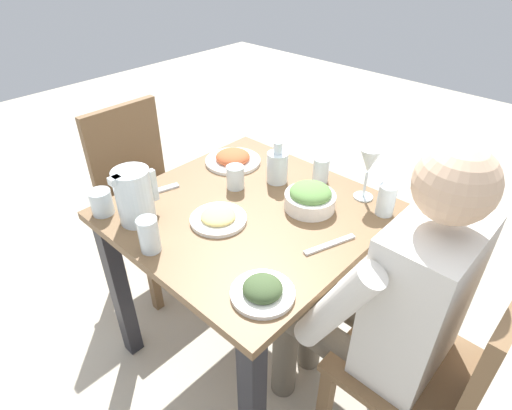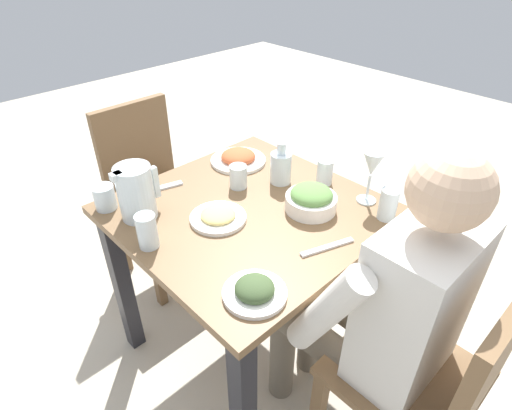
# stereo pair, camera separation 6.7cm
# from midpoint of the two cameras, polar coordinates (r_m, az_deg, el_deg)

# --- Properties ---
(ground_plane) EXTENTS (8.00, 8.00, 0.00)m
(ground_plane) POSITION_cam_midpoint_polar(r_m,az_deg,el_deg) (1.98, -1.89, -18.44)
(ground_plane) COLOR #B7AD99
(dining_table) EXTENTS (0.84, 0.84, 0.74)m
(dining_table) POSITION_cam_midpoint_polar(r_m,az_deg,el_deg) (1.54, -2.31, -4.71)
(dining_table) COLOR brown
(dining_table) RESTS_ON ground_plane
(chair_near) EXTENTS (0.40, 0.40, 0.89)m
(chair_near) POSITION_cam_midpoint_polar(r_m,az_deg,el_deg) (1.38, 22.42, -20.35)
(chair_near) COLOR brown
(chair_near) RESTS_ON ground_plane
(chair_far) EXTENTS (0.40, 0.40, 0.89)m
(chair_far) POSITION_cam_midpoint_polar(r_m,az_deg,el_deg) (2.11, -16.09, 2.32)
(chair_far) COLOR brown
(chair_far) RESTS_ON ground_plane
(diner_near) EXTENTS (0.48, 0.53, 1.19)m
(diner_near) POSITION_cam_midpoint_polar(r_m,az_deg,el_deg) (1.31, 15.63, -12.34)
(diner_near) COLOR silver
(diner_near) RESTS_ON ground_plane
(water_pitcher) EXTENTS (0.16, 0.12, 0.19)m
(water_pitcher) POSITION_cam_midpoint_polar(r_m,az_deg,el_deg) (1.42, -17.54, 1.16)
(water_pitcher) COLOR silver
(water_pitcher) RESTS_ON dining_table
(salad_bowl) EXTENTS (0.18, 0.18, 0.09)m
(salad_bowl) POSITION_cam_midpoint_polar(r_m,az_deg,el_deg) (1.45, 6.09, 0.99)
(salad_bowl) COLOR white
(salad_bowl) RESTS_ON dining_table
(plate_rice_curry) EXTENTS (0.23, 0.23, 0.05)m
(plate_rice_curry) POSITION_cam_midpoint_polar(r_m,az_deg,el_deg) (1.74, -4.28, 6.32)
(plate_rice_curry) COLOR white
(plate_rice_curry) RESTS_ON dining_table
(plate_fries) EXTENTS (0.19, 0.19, 0.04)m
(plate_fries) POSITION_cam_midpoint_polar(r_m,az_deg,el_deg) (1.40, -6.52, -1.76)
(plate_fries) COLOR white
(plate_fries) RESTS_ON dining_table
(plate_dolmas) EXTENTS (0.18, 0.18, 0.05)m
(plate_dolmas) POSITION_cam_midpoint_polar(r_m,az_deg,el_deg) (1.14, -0.81, -11.61)
(plate_dolmas) COLOR white
(plate_dolmas) RESTS_ON dining_table
(water_glass_far_right) EXTENTS (0.07, 0.07, 0.09)m
(water_glass_far_right) POSITION_cam_midpoint_polar(r_m,az_deg,el_deg) (1.56, -4.07, 3.80)
(water_glass_far_right) COLOR silver
(water_glass_far_right) RESTS_ON dining_table
(water_glass_by_pitcher) EXTENTS (0.07, 0.07, 0.09)m
(water_glass_by_pitcher) POSITION_cam_midpoint_polar(r_m,az_deg,el_deg) (1.52, -21.54, 0.32)
(water_glass_by_pitcher) COLOR silver
(water_glass_by_pitcher) RESTS_ON dining_table
(water_glass_near_right) EXTENTS (0.06, 0.06, 0.11)m
(water_glass_near_right) POSITION_cam_midpoint_polar(r_m,az_deg,el_deg) (1.30, -15.84, -3.99)
(water_glass_near_right) COLOR silver
(water_glass_near_right) RESTS_ON dining_table
(water_glass_center) EXTENTS (0.06, 0.06, 0.10)m
(water_glass_center) POSITION_cam_midpoint_polar(r_m,az_deg,el_deg) (1.61, 7.68, 4.74)
(water_glass_center) COLOR silver
(water_glass_center) RESTS_ON dining_table
(water_glass_far_left) EXTENTS (0.06, 0.06, 0.11)m
(water_glass_far_left) POSITION_cam_midpoint_polar(r_m,az_deg,el_deg) (1.46, 16.12, 0.64)
(water_glass_far_left) COLOR silver
(water_glass_far_left) RESTS_ON dining_table
(wine_glass) EXTENTS (0.08, 0.08, 0.20)m
(wine_glass) POSITION_cam_midpoint_polar(r_m,az_deg,el_deg) (1.49, 13.91, 5.55)
(wine_glass) COLOR silver
(wine_glass) RESTS_ON dining_table
(oil_carafe) EXTENTS (0.08, 0.08, 0.16)m
(oil_carafe) POSITION_cam_midpoint_polar(r_m,az_deg,el_deg) (1.59, 1.72, 5.03)
(oil_carafe) COLOR silver
(oil_carafe) RESTS_ON dining_table
(fork_near) EXTENTS (0.17, 0.07, 0.01)m
(fork_near) POSITION_cam_midpoint_polar(r_m,az_deg,el_deg) (1.60, -14.56, 1.85)
(fork_near) COLOR silver
(fork_near) RESTS_ON dining_table
(knife_near) EXTENTS (0.18, 0.08, 0.01)m
(knife_near) POSITION_cam_midpoint_polar(r_m,az_deg,el_deg) (1.31, 8.60, -5.37)
(knife_near) COLOR silver
(knife_near) RESTS_ON dining_table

